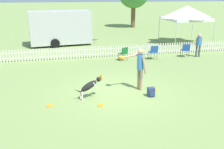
{
  "coord_description": "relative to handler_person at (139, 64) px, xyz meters",
  "views": [
    {
      "loc": [
        -2.42,
        -9.33,
        3.88
      ],
      "look_at": [
        -0.37,
        -0.15,
        0.84
      ],
      "focal_mm": 40.0,
      "sensor_mm": 36.0,
      "label": 1
    }
  ],
  "objects": [
    {
      "name": "folding_chair_blue_left",
      "position": [
        4.74,
        4.81,
        -0.6
      ],
      "size": [
        0.58,
        0.59,
        0.86
      ],
      "rotation": [
        0.0,
        0.0,
        2.93
      ],
      "color": "#333338",
      "rests_on": "ground_plane"
    },
    {
      "name": "equipment_trailer",
      "position": [
        -2.93,
        10.68,
        0.28
      ],
      "size": [
        5.55,
        2.52,
        2.64
      ],
      "rotation": [
        0.0,
        0.0,
        0.11
      ],
      "color": "#B7B7B7",
      "rests_on": "ground_plane"
    },
    {
      "name": "spectator_standing",
      "position": [
        5.55,
        4.67,
        -0.22
      ],
      "size": [
        0.38,
        0.27,
        1.5
      ],
      "rotation": [
        0.0,
        0.0,
        2.66
      ],
      "color": "#474C5B",
      "rests_on": "ground_plane"
    },
    {
      "name": "folding_chair_center",
      "position": [
        0.64,
        4.79,
        -0.61
      ],
      "size": [
        0.58,
        0.59,
        0.84
      ],
      "rotation": [
        0.0,
        0.0,
        3.5
      ],
      "color": "#333338",
      "rests_on": "ground_plane"
    },
    {
      "name": "frisbee_midfield",
      "position": [
        -3.68,
        -0.89,
        -1.1
      ],
      "size": [
        0.25,
        0.25,
        0.02
      ],
      "color": "orange",
      "rests_on": "ground_plane"
    },
    {
      "name": "handler_person",
      "position": [
        0.0,
        0.0,
        0.0
      ],
      "size": [
        1.11,
        0.47,
        1.76
      ],
      "rotation": [
        0.0,
        0.0,
        -4.5
      ],
      "color": "tan",
      "rests_on": "ground_plane"
    },
    {
      "name": "frisbee_near_dog",
      "position": [
        0.65,
        -0.23,
        -1.1
      ],
      "size": [
        0.25,
        0.25,
        0.02
      ],
      "color": "orange",
      "rests_on": "ground_plane"
    },
    {
      "name": "picket_fence",
      "position": [
        -0.85,
        5.9,
        -0.74
      ],
      "size": [
        24.25,
        0.04,
        0.74
      ],
      "color": "beige",
      "rests_on": "ground_plane"
    },
    {
      "name": "backpack_on_grass",
      "position": [
        0.24,
        -0.84,
        -0.93
      ],
      "size": [
        0.27,
        0.24,
        0.37
      ],
      "color": "navy",
      "rests_on": "ground_plane"
    },
    {
      "name": "frisbee_near_handler",
      "position": [
        -1.87,
        -1.25,
        -1.1
      ],
      "size": [
        0.25,
        0.25,
        0.02
      ],
      "color": "orange",
      "rests_on": "ground_plane"
    },
    {
      "name": "canopy_tent_main",
      "position": [
        6.92,
        9.03,
        1.33
      ],
      "size": [
        3.2,
        3.2,
        3.01
      ],
      "color": "silver",
      "rests_on": "ground_plane"
    },
    {
      "name": "ground_plane",
      "position": [
        -0.85,
        -0.13,
        -1.11
      ],
      "size": [
        240.0,
        240.0,
        0.0
      ],
      "primitive_type": "plane",
      "color": "olive"
    },
    {
      "name": "folding_chair_green_right",
      "position": [
        2.5,
        4.65,
        -0.58
      ],
      "size": [
        0.5,
        0.52,
        0.89
      ],
      "rotation": [
        0.0,
        0.0,
        3.18
      ],
      "color": "#333338",
      "rests_on": "ground_plane"
    },
    {
      "name": "leaping_dog",
      "position": [
        -2.14,
        -0.48,
        -0.59
      ],
      "size": [
        1.18,
        0.45,
        0.87
      ],
      "rotation": [
        0.0,
        0.0,
        -1.35
      ],
      "color": "black",
      "rests_on": "ground_plane"
    }
  ]
}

